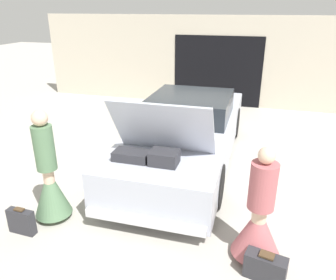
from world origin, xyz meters
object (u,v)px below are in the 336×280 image
person_right (258,221)px  suitcase_beside_left_person (22,221)px  car (187,132)px  person_left (49,182)px  suitcase_beside_right_person (265,267)px

person_right → suitcase_beside_left_person: person_right is taller
car → person_right: size_ratio=3.44×
car → suitcase_beside_left_person: size_ratio=13.11×
person_right → person_left: bearing=77.1°
person_left → suitcase_beside_right_person: size_ratio=3.35×
car → person_left: 3.01m
person_left → suitcase_beside_right_person: person_left is taller
car → suitcase_beside_right_person: car is taller
suitcase_beside_left_person → suitcase_beside_right_person: 3.37m
person_right → suitcase_beside_left_person: bearing=85.1°
person_right → suitcase_beside_right_person: (0.13, -0.35, -0.38)m
person_left → person_right: person_left is taller
person_right → suitcase_beside_right_person: person_right is taller
suitcase_beside_left_person → person_right: bearing=7.1°
car → person_left: size_ratio=3.09×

